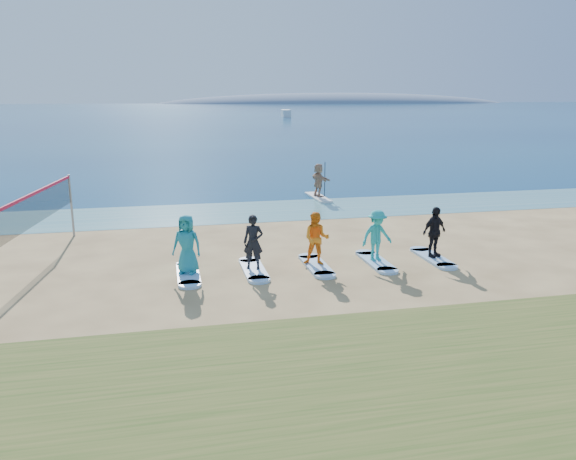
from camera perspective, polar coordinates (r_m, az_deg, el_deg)
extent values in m
plane|color=tan|center=(17.76, 4.00, -4.81)|extent=(600.00, 600.00, 0.00)
plane|color=teal|center=(27.65, -2.13, 1.98)|extent=(600.00, 600.00, 0.00)
plane|color=navy|center=(176.29, -11.10, 11.67)|extent=(600.00, 600.00, 0.00)
ellipsoid|color=slate|center=(331.57, 5.21, 12.72)|extent=(220.00, 56.00, 18.00)
cylinder|color=gray|center=(24.12, -21.14, 2.32)|extent=(0.09, 0.09, 2.50)
cube|color=black|center=(19.81, -24.91, 1.57)|extent=(1.28, 8.92, 1.00)
cube|color=red|center=(19.72, -25.06, 3.04)|extent=(1.31, 8.92, 0.10)
cube|color=silver|center=(30.95, 3.10, 3.33)|extent=(0.82, 3.03, 0.12)
imported|color=tan|center=(30.79, 3.13, 5.09)|extent=(0.96, 1.75, 1.80)
cube|color=silver|center=(137.76, -0.23, 11.40)|extent=(2.38, 5.73, 1.75)
cube|color=#9CC7F2|center=(18.16, -10.11, -4.43)|extent=(0.70, 2.20, 0.09)
imported|color=teal|center=(17.88, -10.24, -1.43)|extent=(1.08, 0.90, 1.88)
cube|color=#9CC7F2|center=(18.35, -3.50, -4.04)|extent=(0.70, 2.20, 0.09)
imported|color=black|center=(18.09, -3.55, -1.23)|extent=(0.75, 0.61, 1.77)
cube|color=#9CC7F2|center=(18.77, 2.88, -3.62)|extent=(0.70, 2.20, 0.09)
imported|color=orange|center=(18.52, 2.92, -0.88)|extent=(1.04, 0.92, 1.77)
cube|color=#9CC7F2|center=(19.42, 8.91, -3.18)|extent=(0.70, 2.20, 0.09)
imported|color=teal|center=(19.17, 9.01, -0.55)|extent=(1.24, 0.86, 1.75)
cube|color=#9CC7F2|center=(20.26, 14.49, -2.74)|extent=(0.70, 2.20, 0.09)
imported|color=black|center=(20.02, 14.64, -0.20)|extent=(1.12, 0.77, 1.77)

